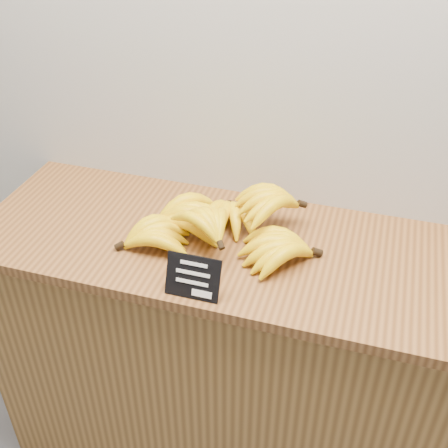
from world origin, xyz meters
The scene contains 4 objects.
counter centered at (-0.18, 2.75, 0.45)m, with size 1.40×0.50×0.90m, color olive.
counter_top centered at (-0.18, 2.75, 0.92)m, with size 1.41×0.54×0.03m, color brown.
chalkboard_sign centered at (-0.20, 2.53, 0.98)m, with size 0.13×0.01×0.11m, color black.
banana_pile centered at (-0.19, 2.75, 0.98)m, with size 0.53×0.32×0.12m.
Camera 1 is at (0.16, 1.59, 1.84)m, focal length 45.00 mm.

